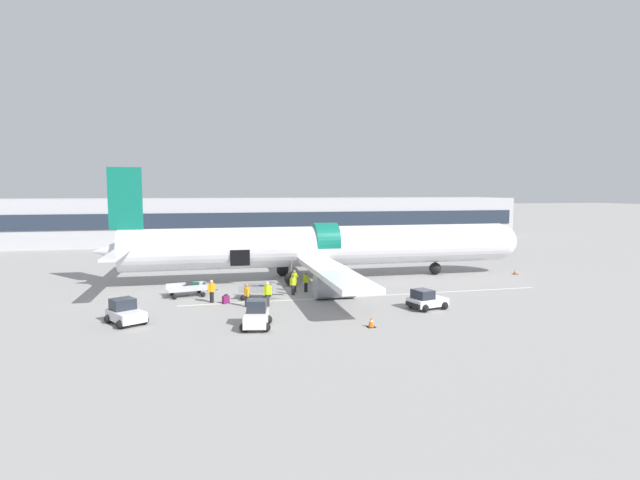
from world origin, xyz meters
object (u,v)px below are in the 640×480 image
(baggage_tug_mid, at_px, (125,313))
(baggage_cart_queued, at_px, (189,289))
(airplane, at_px, (320,247))
(ground_crew_helper, at_px, (267,293))
(ground_crew_supervisor, at_px, (293,284))
(baggage_cart_loading, at_px, (257,292))
(baggage_tug_rear, at_px, (256,316))
(ground_crew_marshal, at_px, (212,291))
(ground_crew_loader_a, at_px, (247,295))
(suitcase_on_tarmac_upright, at_px, (226,300))
(baggage_tug_lead, at_px, (426,300))
(ground_crew_loader_b, at_px, (306,282))
(ground_crew_driver, at_px, (294,280))

(baggage_tug_mid, xyz_separation_m, baggage_cart_queued, (3.62, 7.64, -0.14))
(airplane, relative_size, ground_crew_helper, 22.63)
(ground_crew_supervisor, bearing_deg, baggage_cart_loading, -163.19)
(baggage_tug_rear, height_order, ground_crew_marshal, ground_crew_marshal)
(ground_crew_loader_a, xyz_separation_m, ground_crew_helper, (1.47, -0.14, 0.06))
(baggage_cart_queued, relative_size, ground_crew_loader_a, 2.44)
(baggage_tug_mid, relative_size, ground_crew_supervisor, 1.98)
(ground_crew_loader_a, height_order, suitcase_on_tarmac_upright, ground_crew_loader_a)
(baggage_tug_lead, bearing_deg, baggage_cart_loading, 152.45)
(baggage_tug_rear, relative_size, ground_crew_supervisor, 1.81)
(baggage_tug_rear, height_order, ground_crew_loader_b, baggage_tug_rear)
(ground_crew_loader_b, bearing_deg, baggage_cart_loading, -157.11)
(baggage_tug_lead, bearing_deg, suitcase_on_tarmac_upright, 160.76)
(baggage_tug_rear, distance_m, ground_crew_helper, 5.66)
(baggage_cart_queued, relative_size, ground_crew_marshal, 2.41)
(ground_crew_marshal, bearing_deg, baggage_cart_loading, 8.30)
(baggage_tug_rear, distance_m, suitcase_on_tarmac_upright, 7.19)
(ground_crew_driver, distance_m, ground_crew_supervisor, 1.23)
(ground_crew_helper, distance_m, ground_crew_marshal, 4.45)
(ground_crew_loader_b, bearing_deg, ground_crew_driver, 161.01)
(baggage_tug_lead, bearing_deg, ground_crew_loader_b, 132.93)
(suitcase_on_tarmac_upright, bearing_deg, ground_crew_driver, 29.21)
(ground_crew_loader_b, bearing_deg, suitcase_on_tarmac_upright, -156.50)
(ground_crew_supervisor, height_order, suitcase_on_tarmac_upright, ground_crew_supervisor)
(baggage_cart_loading, bearing_deg, baggage_tug_rear, -95.92)
(ground_crew_loader_b, height_order, ground_crew_helper, ground_crew_helper)
(baggage_cart_loading, relative_size, ground_crew_helper, 1.94)
(ground_crew_supervisor, bearing_deg, baggage_tug_rear, -112.91)
(baggage_tug_rear, bearing_deg, ground_crew_loader_b, 63.00)
(ground_crew_driver, bearing_deg, ground_crew_loader_b, -18.99)
(ground_crew_helper, height_order, suitcase_on_tarmac_upright, ground_crew_helper)
(baggage_tug_lead, height_order, baggage_cart_loading, baggage_tug_lead)
(baggage_tug_mid, distance_m, baggage_cart_loading, 10.29)
(baggage_cart_loading, relative_size, ground_crew_driver, 1.92)
(ground_crew_loader_a, distance_m, ground_crew_marshal, 3.14)
(baggage_tug_lead, relative_size, baggage_cart_loading, 0.86)
(baggage_tug_rear, distance_m, ground_crew_marshal, 8.04)
(ground_crew_supervisor, bearing_deg, baggage_tug_mid, -152.13)
(suitcase_on_tarmac_upright, bearing_deg, baggage_tug_mid, -146.51)
(airplane, distance_m, baggage_tug_lead, 14.27)
(baggage_tug_rear, xyz_separation_m, baggage_cart_loading, (0.84, 8.11, -0.12))
(baggage_tug_mid, height_order, baggage_tug_rear, baggage_tug_rear)
(baggage_tug_lead, bearing_deg, baggage_tug_mid, 178.32)
(baggage_cart_queued, height_order, ground_crew_loader_b, ground_crew_loader_b)
(baggage_tug_mid, bearing_deg, ground_crew_helper, 16.32)
(baggage_cart_queued, xyz_separation_m, suitcase_on_tarmac_upright, (2.75, -3.43, -0.22))
(airplane, bearing_deg, baggage_tug_mid, -140.65)
(ground_crew_loader_a, bearing_deg, baggage_tug_lead, -15.61)
(baggage_tug_rear, xyz_separation_m, ground_crew_helper, (1.32, 5.50, 0.25))
(baggage_tug_mid, distance_m, ground_crew_driver, 14.18)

